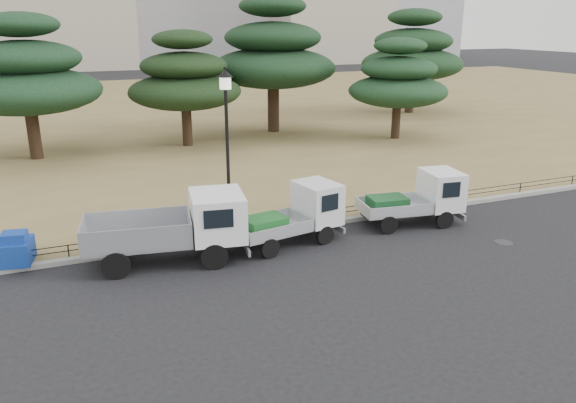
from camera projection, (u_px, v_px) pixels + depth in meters
name	position (u px, v px, depth m)	size (l,w,h in m)	color
ground	(313.00, 259.00, 17.46)	(220.00, 220.00, 0.00)	black
lawn	(149.00, 114.00, 44.34)	(120.00, 56.00, 0.15)	olive
curb	(281.00, 230.00, 19.73)	(120.00, 0.25, 0.16)	gray
truck_large	(176.00, 226.00, 17.01)	(5.01, 2.57, 2.09)	black
truck_kei_front	(295.00, 215.00, 18.59)	(3.83, 2.14, 1.91)	black
truck_kei_rear	(418.00, 198.00, 20.29)	(3.83, 2.03, 1.91)	black
street_lamp	(227.00, 125.00, 18.18)	(0.49, 0.49, 5.47)	black
pipe_fence	(280.00, 219.00, 19.75)	(38.00, 0.04, 0.40)	black
tarp_pile	(7.00, 251.00, 16.71)	(1.65, 1.33, 0.99)	#143A9C
manhole	(504.00, 242.00, 18.78)	(0.60, 0.60, 0.01)	#2D2D30
pine_west_near	(26.00, 76.00, 28.43)	(7.40, 7.40, 7.40)	black
pine_center_left	(184.00, 80.00, 31.70)	(6.40, 6.40, 6.51)	black
pine_center_right	(273.00, 54.00, 35.57)	(8.01, 8.01, 8.50)	black
pine_east_near	(398.00, 81.00, 33.80)	(5.99, 5.99, 6.05)	black
pine_east_far	(413.00, 53.00, 43.40)	(7.84, 7.84, 7.88)	black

